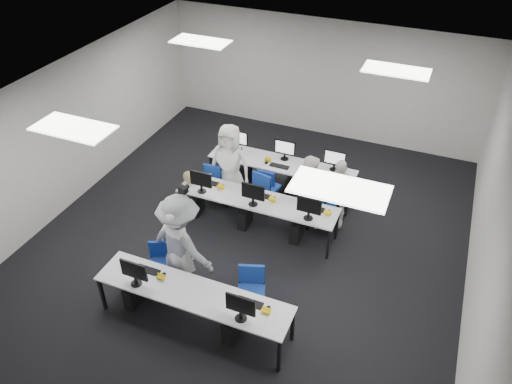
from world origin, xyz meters
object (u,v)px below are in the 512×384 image
at_px(desk_front, 193,294).
at_px(chair_3, 263,198).
at_px(chair_0, 161,273).
at_px(chair_6, 266,195).
at_px(student_3, 337,193).
at_px(chair_4, 322,213).
at_px(student_0, 179,250).
at_px(photographer, 181,244).
at_px(chair_1, 251,301).
at_px(student_2, 230,164).
at_px(chair_7, 322,208).
at_px(desk_mid, 257,201).
at_px(chair_5, 217,184).
at_px(chair_2, 225,189).
at_px(student_1, 307,190).

distance_m(desk_front, chair_3, 3.28).
xyz_separation_m(chair_0, chair_6, (0.87, 2.81, 0.03)).
distance_m(desk_front, student_3, 3.66).
relative_size(chair_0, chair_4, 0.84).
bearing_deg(chair_0, student_0, -14.29).
bearing_deg(photographer, chair_4, -112.97).
xyz_separation_m(chair_1, student_0, (-1.32, 0.05, 0.60)).
bearing_deg(chair_6, student_2, -163.91).
bearing_deg(chair_4, chair_1, -97.80).
height_order(chair_7, student_2, student_2).
bearing_deg(chair_7, desk_mid, -124.20).
height_order(chair_0, chair_7, chair_0).
relative_size(chair_7, student_0, 0.46).
distance_m(chair_6, photographer, 2.79).
xyz_separation_m(chair_0, photographer, (0.39, 0.14, 0.69)).
bearing_deg(student_2, desk_front, -78.21).
relative_size(chair_4, chair_5, 1.14).
relative_size(chair_0, chair_1, 0.92).
bearing_deg(photographer, desk_front, 141.56).
bearing_deg(chair_5, chair_7, -0.81).
height_order(chair_1, photographer, photographer).
bearing_deg(chair_7, photographer, -102.08).
relative_size(desk_mid, chair_7, 3.95).
distance_m(chair_1, photographer, 1.49).
bearing_deg(chair_2, chair_1, -49.55).
distance_m(chair_7, student_1, 0.62).
bearing_deg(chair_1, student_1, 68.72).
height_order(desk_mid, student_2, student_2).
xyz_separation_m(chair_6, student_2, (-0.79, -0.07, 0.61)).
bearing_deg(chair_3, desk_front, -87.10).
height_order(chair_4, chair_6, chair_4).
xyz_separation_m(desk_front, chair_2, (-1.01, 3.25, -0.41)).
bearing_deg(chair_7, chair_6, -158.43).
bearing_deg(photographer, student_0, 101.10).
bearing_deg(chair_3, student_1, -2.87).
bearing_deg(desk_front, student_3, 67.62).
bearing_deg(student_1, chair_0, 51.14).
height_order(chair_2, student_0, student_0).
xyz_separation_m(chair_1, student_2, (-1.63, 2.74, 0.61)).
height_order(chair_1, student_2, student_2).
xyz_separation_m(chair_1, chair_6, (-0.84, 2.81, 0.01)).
distance_m(desk_mid, chair_7, 1.43).
distance_m(desk_mid, photographer, 2.00).
xyz_separation_m(chair_2, chair_6, (0.91, 0.11, 0.02)).
distance_m(chair_2, student_3, 2.45).
distance_m(chair_0, chair_4, 3.39).
bearing_deg(chair_6, chair_5, -168.04).
distance_m(chair_1, chair_3, 2.84).
distance_m(chair_3, student_3, 1.61).
distance_m(desk_front, chair_4, 3.42).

